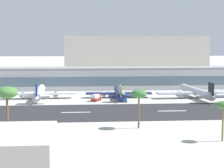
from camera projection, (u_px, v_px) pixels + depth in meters
ground_plane at (171, 110)px, 165.03m from camera, size 1400.00×1400.00×0.00m
runway_strip at (173, 111)px, 161.95m from camera, size 800.00×39.88×0.08m
runway_centreline_dash_3 at (76, 112)px, 158.63m from camera, size 12.00×1.20×0.01m
runway_centreline_dash_4 at (172, 111)px, 161.91m from camera, size 12.00×1.20×0.01m
terminal_building at (116, 78)px, 242.59m from camera, size 159.90×22.39×13.35m
distant_hotel_block at (135, 54)px, 390.51m from camera, size 142.11×36.74×35.75m
airliner_navy_tail_gate_0 at (39, 93)px, 197.27m from camera, size 37.14×46.20×9.64m
airliner_gold_tail_gate_1 at (119, 93)px, 200.81m from camera, size 34.60×39.63×8.27m
airliner_black_tail_gate_2 at (197, 92)px, 199.98m from camera, size 42.80×47.02×9.81m
service_fuel_truck_0 at (123, 97)px, 189.56m from camera, size 3.05×8.56×3.95m
service_box_truck_1 at (96, 97)px, 190.18m from camera, size 5.18×6.37×3.25m
palm_tree_0 at (223, 106)px, 111.20m from camera, size 4.15×4.15×11.78m
palm_tree_1 at (7, 93)px, 116.57m from camera, size 6.57×6.57×15.37m
palm_tree_3 at (139, 95)px, 128.29m from camera, size 5.25×5.25×13.10m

